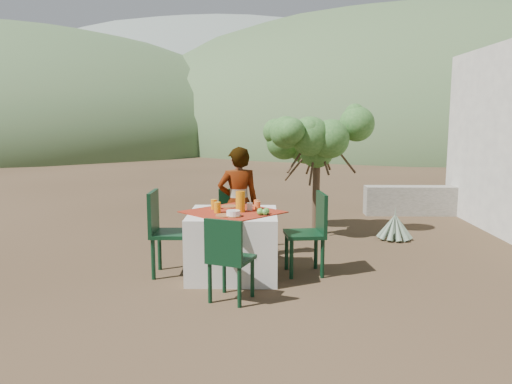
# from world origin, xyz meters

# --- Properties ---
(ground) EXTENTS (160.00, 160.00, 0.00)m
(ground) POSITION_xyz_m (0.00, 0.00, 0.00)
(ground) COLOR #332617
(ground) RESTS_ON ground
(table) EXTENTS (1.30, 1.30, 0.76)m
(table) POSITION_xyz_m (0.00, -0.35, 0.38)
(table) COLOR silver
(table) RESTS_ON ground
(chair_far) EXTENTS (0.48, 0.48, 0.87)m
(chair_far) POSITION_xyz_m (-0.04, 0.69, 0.48)
(chair_far) COLOR black
(chair_far) RESTS_ON ground
(chair_near) EXTENTS (0.52, 0.52, 0.87)m
(chair_near) POSITION_xyz_m (0.01, -1.24, 0.48)
(chair_near) COLOR black
(chair_near) RESTS_ON ground
(chair_left) EXTENTS (0.47, 0.47, 1.00)m
(chair_left) POSITION_xyz_m (-0.80, -0.35, 0.56)
(chair_left) COLOR black
(chair_left) RESTS_ON ground
(chair_right) EXTENTS (0.49, 0.49, 0.97)m
(chair_right) POSITION_xyz_m (0.93, -0.28, 0.54)
(chair_right) COLOR black
(chair_right) RESTS_ON ground
(person) EXTENTS (0.60, 0.46, 1.47)m
(person) POSITION_xyz_m (0.03, 0.37, 0.74)
(person) COLOR #8C6651
(person) RESTS_ON ground
(shrub_tree) EXTENTS (1.52, 1.49, 1.78)m
(shrub_tree) POSITION_xyz_m (1.24, 1.80, 1.41)
(shrub_tree) COLOR #4E3727
(shrub_tree) RESTS_ON ground
(agave) EXTENTS (0.53, 0.54, 0.57)m
(agave) POSITION_xyz_m (2.36, 1.43, 0.19)
(agave) COLOR slate
(agave) RESTS_ON ground
(stone_wall) EXTENTS (2.60, 0.35, 0.55)m
(stone_wall) POSITION_xyz_m (3.60, 3.40, 0.28)
(stone_wall) COLOR gray
(stone_wall) RESTS_ON ground
(hill_near_left) EXTENTS (40.00, 40.00, 16.00)m
(hill_near_left) POSITION_xyz_m (-18.00, 30.00, 0.00)
(hill_near_left) COLOR #38532E
(hill_near_left) RESTS_ON ground
(hill_near_right) EXTENTS (48.00, 48.00, 20.00)m
(hill_near_right) POSITION_xyz_m (12.00, 36.00, 0.00)
(hill_near_right) COLOR #38532E
(hill_near_right) RESTS_ON ground
(hill_far_center) EXTENTS (60.00, 60.00, 24.00)m
(hill_far_center) POSITION_xyz_m (-4.00, 52.00, 0.00)
(hill_far_center) COLOR slate
(hill_far_center) RESTS_ON ground
(plate_far) EXTENTS (0.21, 0.21, 0.01)m
(plate_far) POSITION_xyz_m (-0.05, -0.05, 0.77)
(plate_far) COLOR brown
(plate_far) RESTS_ON table
(plate_near) EXTENTS (0.21, 0.21, 0.01)m
(plate_near) POSITION_xyz_m (-0.07, -0.62, 0.77)
(plate_near) COLOR brown
(plate_near) RESTS_ON table
(glass_far) EXTENTS (0.07, 0.07, 0.12)m
(glass_far) POSITION_xyz_m (-0.23, -0.20, 0.82)
(glass_far) COLOR orange
(glass_far) RESTS_ON table
(glass_near) EXTENTS (0.08, 0.08, 0.12)m
(glass_near) POSITION_xyz_m (-0.17, -0.43, 0.82)
(glass_near) COLOR orange
(glass_near) RESTS_ON table
(juice_pitcher) EXTENTS (0.11, 0.11, 0.24)m
(juice_pitcher) POSITION_xyz_m (0.09, -0.37, 0.88)
(juice_pitcher) COLOR orange
(juice_pitcher) RESTS_ON table
(bowl_plate) EXTENTS (0.19, 0.19, 0.01)m
(bowl_plate) POSITION_xyz_m (0.03, -0.65, 0.77)
(bowl_plate) COLOR brown
(bowl_plate) RESTS_ON table
(white_bowl) EXTENTS (0.15, 0.15, 0.06)m
(white_bowl) POSITION_xyz_m (0.03, -0.65, 0.80)
(white_bowl) COLOR white
(white_bowl) RESTS_ON bowl_plate
(jar_left) EXTENTS (0.07, 0.07, 0.11)m
(jar_left) POSITION_xyz_m (0.29, -0.26, 0.81)
(jar_left) COLOR orange
(jar_left) RESTS_ON table
(jar_right) EXTENTS (0.07, 0.07, 0.11)m
(jar_right) POSITION_xyz_m (0.28, -0.17, 0.82)
(jar_right) COLOR orange
(jar_right) RESTS_ON table
(napkin_holder) EXTENTS (0.07, 0.04, 0.09)m
(napkin_holder) POSITION_xyz_m (0.20, -0.27, 0.81)
(napkin_holder) COLOR white
(napkin_holder) RESTS_ON table
(fruit_cluster) EXTENTS (0.14, 0.13, 0.07)m
(fruit_cluster) POSITION_xyz_m (0.35, -0.53, 0.80)
(fruit_cluster) COLOR #549F39
(fruit_cluster) RESTS_ON table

